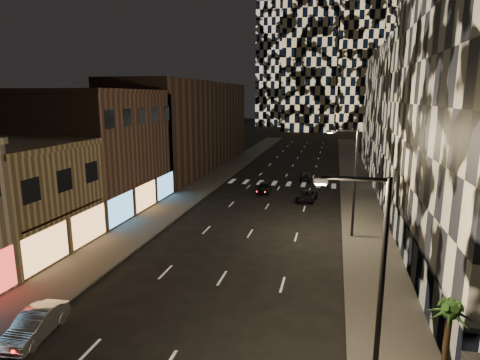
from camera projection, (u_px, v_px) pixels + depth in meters
The scene contains 16 objects.
sidewalk_left at pixel (212, 180), 57.19m from camera, with size 4.00×120.00×0.15m, color #47443F.
sidewalk_right at pixel (357, 187), 52.69m from camera, with size 4.00×120.00×0.15m, color #47443F.
curb_left at pixel (226, 180), 56.71m from camera, with size 0.20×120.00×0.15m, color #4C4C47.
curb_right at pixel (341, 186), 53.17m from camera, with size 0.20×120.00×0.15m, color #4C4C47.
retail_tan at pixel (9, 200), 30.33m from camera, with size 10.00×10.00×8.00m, color #786648.
retail_brown at pixel (100, 152), 41.83m from camera, with size 10.00×15.00×12.00m, color brown.
retail_filler_left at pixel (189, 125), 66.87m from camera, with size 10.00×40.00×14.00m, color brown.
midrise_base at pixel (411, 248), 27.59m from camera, with size 0.60×25.00×3.00m, color #383838.
midrise_filler_right at pixel (434, 116), 55.29m from camera, with size 16.00×40.00×18.00m, color #232326.
streetlight_near at pixel (374, 284), 13.88m from camera, with size 2.55×0.25×9.00m.
streetlight_far at pixel (352, 175), 32.93m from camera, with size 2.55×0.25×9.00m.
car_silver_parked at pixel (35, 325), 19.80m from camera, with size 1.41×4.05×1.34m, color gray.
car_dark_midlane at pixel (264, 188), 49.51m from camera, with size 1.59×3.95×1.35m, color black.
car_dark_oncoming at pixel (305, 176), 56.93m from camera, with size 1.64×4.03×1.17m, color black.
car_dark_rightlane at pixel (307, 196), 45.57m from camera, with size 1.96×4.26×1.18m, color black.
palm_tree at pixel (449, 317), 15.51m from camera, with size 1.96×1.97×3.88m.
Camera 1 is at (6.78, -3.57, 11.73)m, focal length 30.00 mm.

